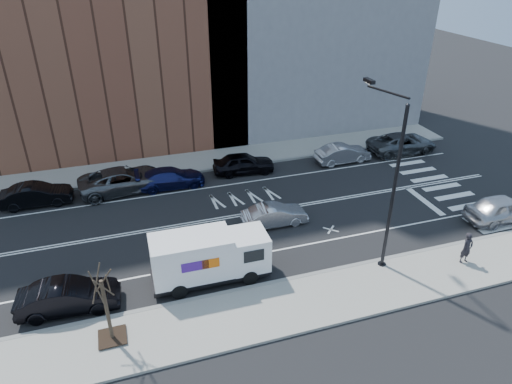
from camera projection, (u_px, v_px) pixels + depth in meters
ground at (222, 218)px, 28.85m from camera, size 120.00×120.00×0.00m
sidewalk_near at (267, 311)px, 21.46m from camera, size 44.00×3.60×0.15m
sidewalk_far at (195, 162)px, 36.18m from camera, size 44.00×3.60×0.15m
curb_near at (256, 287)px, 22.96m from camera, size 44.00×0.25×0.17m
curb_far at (199, 171)px, 34.67m from camera, size 44.00×0.25×0.17m
crosswalk at (435, 183)px, 33.16m from camera, size 3.00×14.00×0.01m
road_markings at (222, 218)px, 28.85m from camera, size 40.00×8.60×0.01m
bldg_brick at (64, 8)px, 34.49m from camera, size 26.00×10.00×22.00m
streetlight at (390, 178)px, 22.53m from camera, size 0.44×4.02×9.34m
street_tree at (108, 316)px, 19.25m from camera, size 1.20×1.20×3.75m
fedex_van at (209, 256)px, 22.94m from camera, size 6.03×2.22×2.74m
far_parked_b at (36, 195)px, 30.03m from camera, size 4.53×1.68×1.48m
far_parked_c at (123, 180)px, 31.72m from camera, size 6.28×3.40×1.67m
far_parked_d at (170, 178)px, 32.31m from camera, size 4.86×1.99×1.41m
far_parked_e at (244, 163)px, 34.28m from camera, size 4.74×2.27×1.56m
far_parked_f at (343, 154)px, 35.99m from camera, size 4.46×1.66×1.45m
far_parked_g at (402, 143)px, 37.70m from camera, size 5.78×2.73×1.60m
driving_sedan at (275, 215)px, 27.93m from camera, size 4.03×1.43×1.33m
near_parked_rear_a at (69, 297)px, 21.31m from camera, size 4.72×1.92×1.52m
near_parked_front at (504, 209)px, 28.29m from camera, size 4.95×2.11×1.67m
pedestrian at (467, 248)px, 24.24m from camera, size 0.70×0.50×1.81m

